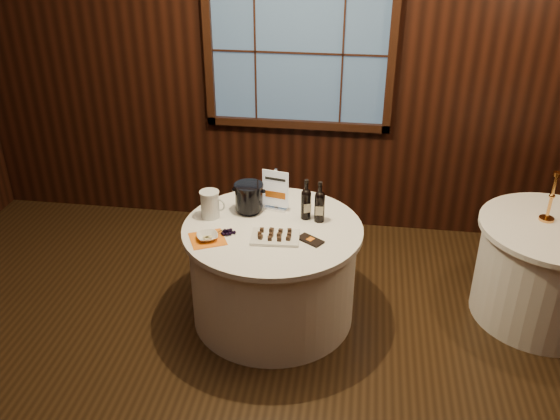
% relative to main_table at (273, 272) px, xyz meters
% --- Properties ---
extents(ground, '(6.00, 6.00, 0.00)m').
position_rel_main_table_xyz_m(ground, '(0.00, -1.00, -0.39)').
color(ground, black).
rests_on(ground, ground).
extents(back_wall, '(6.00, 0.10, 3.00)m').
position_rel_main_table_xyz_m(back_wall, '(0.00, 1.48, 1.16)').
color(back_wall, black).
rests_on(back_wall, ground).
extents(main_table, '(1.28, 1.28, 0.77)m').
position_rel_main_table_xyz_m(main_table, '(0.00, 0.00, 0.00)').
color(main_table, white).
rests_on(main_table, ground).
extents(side_table, '(1.08, 1.08, 0.77)m').
position_rel_main_table_xyz_m(side_table, '(2.00, 0.30, 0.00)').
color(side_table, white).
rests_on(side_table, ground).
extents(sign_stand, '(0.20, 0.13, 0.32)m').
position_rel_main_table_xyz_m(sign_stand, '(-0.02, 0.27, 0.49)').
color(sign_stand, silver).
rests_on(sign_stand, main_table).
extents(port_bottle_left, '(0.07, 0.09, 0.30)m').
position_rel_main_table_xyz_m(port_bottle_left, '(0.22, 0.16, 0.51)').
color(port_bottle_left, black).
rests_on(port_bottle_left, main_table).
extents(port_bottle_right, '(0.07, 0.08, 0.31)m').
position_rel_main_table_xyz_m(port_bottle_right, '(0.32, 0.13, 0.52)').
color(port_bottle_right, black).
rests_on(port_bottle_right, main_table).
extents(ice_bucket, '(0.22, 0.22, 0.22)m').
position_rel_main_table_xyz_m(ice_bucket, '(-0.21, 0.20, 0.50)').
color(ice_bucket, black).
rests_on(ice_bucket, main_table).
extents(chocolate_plate, '(0.34, 0.24, 0.05)m').
position_rel_main_table_xyz_m(chocolate_plate, '(0.04, -0.16, 0.40)').
color(chocolate_plate, white).
rests_on(chocolate_plate, main_table).
extents(chocolate_box, '(0.20, 0.17, 0.01)m').
position_rel_main_table_xyz_m(chocolate_box, '(0.28, -0.16, 0.39)').
color(chocolate_box, black).
rests_on(chocolate_box, main_table).
extents(grape_bunch, '(0.16, 0.09, 0.04)m').
position_rel_main_table_xyz_m(grape_bunch, '(-0.29, -0.16, 0.40)').
color(grape_bunch, black).
rests_on(grape_bunch, main_table).
extents(glass_pitcher, '(0.19, 0.14, 0.20)m').
position_rel_main_table_xyz_m(glass_pitcher, '(-0.47, 0.08, 0.49)').
color(glass_pitcher, silver).
rests_on(glass_pitcher, main_table).
extents(orange_napkin, '(0.31, 0.31, 0.00)m').
position_rel_main_table_xyz_m(orange_napkin, '(-0.41, -0.23, 0.38)').
color(orange_napkin, orange).
rests_on(orange_napkin, main_table).
extents(cracker_bowl, '(0.19, 0.19, 0.04)m').
position_rel_main_table_xyz_m(cracker_bowl, '(-0.41, -0.23, 0.40)').
color(cracker_bowl, white).
rests_on(cracker_bowl, orange_napkin).
extents(brass_candlestick, '(0.11, 0.11, 0.38)m').
position_rel_main_table_xyz_m(brass_candlestick, '(1.94, 0.38, 0.52)').
color(brass_candlestick, gold).
rests_on(brass_candlestick, side_table).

